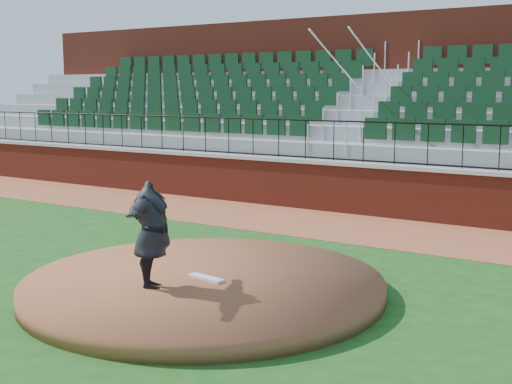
% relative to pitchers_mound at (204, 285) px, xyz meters
% --- Properties ---
extents(ground, '(90.00, 90.00, 0.00)m').
position_rel_pitchers_mound_xyz_m(ground, '(-0.27, 0.39, -0.12)').
color(ground, '#174714').
rests_on(ground, ground).
extents(warning_track, '(34.00, 3.20, 0.01)m').
position_rel_pitchers_mound_xyz_m(warning_track, '(-0.27, 5.79, -0.12)').
color(warning_track, brown).
rests_on(warning_track, ground).
extents(field_wall, '(34.00, 0.35, 1.20)m').
position_rel_pitchers_mound_xyz_m(field_wall, '(-0.27, 7.39, 0.47)').
color(field_wall, maroon).
rests_on(field_wall, ground).
extents(wall_cap, '(34.00, 0.45, 0.10)m').
position_rel_pitchers_mound_xyz_m(wall_cap, '(-0.27, 7.39, 1.12)').
color(wall_cap, '#B7B7B7').
rests_on(wall_cap, field_wall).
extents(wall_railing, '(34.00, 0.05, 1.00)m').
position_rel_pitchers_mound_xyz_m(wall_railing, '(-0.27, 7.39, 1.67)').
color(wall_railing, black).
rests_on(wall_railing, wall_cap).
extents(seating_stands, '(34.00, 5.10, 4.60)m').
position_rel_pitchers_mound_xyz_m(seating_stands, '(-0.27, 10.11, 2.18)').
color(seating_stands, gray).
rests_on(seating_stands, ground).
extents(concourse_wall, '(34.00, 0.50, 5.50)m').
position_rel_pitchers_mound_xyz_m(concourse_wall, '(-0.27, 12.91, 2.62)').
color(concourse_wall, maroon).
rests_on(concourse_wall, ground).
extents(pitchers_mound, '(5.48, 5.48, 0.25)m').
position_rel_pitchers_mound_xyz_m(pitchers_mound, '(0.00, 0.00, 0.00)').
color(pitchers_mound, brown).
rests_on(pitchers_mound, ground).
extents(pitching_rubber, '(0.65, 0.24, 0.04)m').
position_rel_pitchers_mound_xyz_m(pitching_rubber, '(0.10, -0.08, 0.15)').
color(pitching_rubber, silver).
rests_on(pitching_rubber, pitchers_mound).
extents(pitcher, '(1.40, 1.92, 1.55)m').
position_rel_pitchers_mound_xyz_m(pitcher, '(-0.31, -0.81, 0.90)').
color(pitcher, black).
rests_on(pitcher, pitchers_mound).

